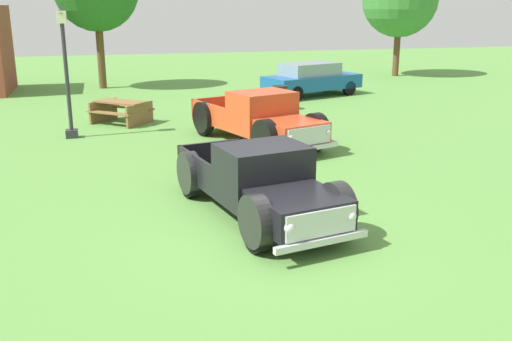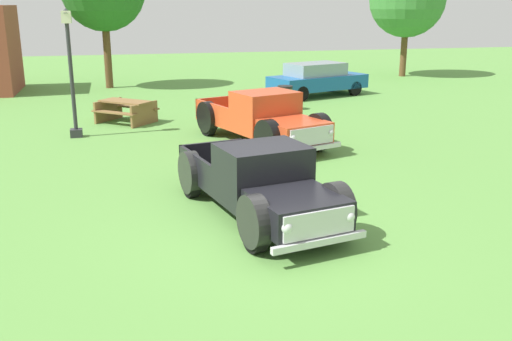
{
  "view_description": "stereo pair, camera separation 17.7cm",
  "coord_description": "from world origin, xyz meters",
  "px_view_note": "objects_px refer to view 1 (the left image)",
  "views": [
    {
      "loc": [
        -2.72,
        -9.64,
        4.0
      ],
      "look_at": [
        0.02,
        0.76,
        0.9
      ],
      "focal_mm": 40.58,
      "sensor_mm": 36.0,
      "label": 1
    },
    {
      "loc": [
        -2.55,
        -9.68,
        4.0
      ],
      "look_at": [
        0.02,
        0.76,
        0.9
      ],
      "focal_mm": 40.58,
      "sensor_mm": 36.0,
      "label": 2
    }
  ],
  "objects_px": {
    "pickup_truck_behind_left": "(263,120)",
    "trash_can": "(280,98)",
    "sedan_distant_a": "(311,79)",
    "picnic_table": "(121,109)",
    "lamp_post_near": "(66,72)",
    "pickup_truck_foreground": "(264,185)"
  },
  "relations": [
    {
      "from": "lamp_post_near",
      "to": "picnic_table",
      "type": "xyz_separation_m",
      "value": [
        1.59,
        1.94,
        -1.54
      ]
    },
    {
      "from": "sedan_distant_a",
      "to": "trash_can",
      "type": "relative_size",
      "value": 5.05
    },
    {
      "from": "pickup_truck_behind_left",
      "to": "picnic_table",
      "type": "height_order",
      "value": "pickup_truck_behind_left"
    },
    {
      "from": "pickup_truck_behind_left",
      "to": "trash_can",
      "type": "relative_size",
      "value": 5.72
    },
    {
      "from": "lamp_post_near",
      "to": "picnic_table",
      "type": "distance_m",
      "value": 2.94
    },
    {
      "from": "pickup_truck_behind_left",
      "to": "trash_can",
      "type": "xyz_separation_m",
      "value": [
        2.2,
        5.49,
        -0.27
      ]
    },
    {
      "from": "pickup_truck_behind_left",
      "to": "trash_can",
      "type": "height_order",
      "value": "pickup_truck_behind_left"
    },
    {
      "from": "sedan_distant_a",
      "to": "trash_can",
      "type": "bearing_deg",
      "value": -128.06
    },
    {
      "from": "pickup_truck_behind_left",
      "to": "lamp_post_near",
      "type": "bearing_deg",
      "value": 155.92
    },
    {
      "from": "pickup_truck_behind_left",
      "to": "sedan_distant_a",
      "type": "bearing_deg",
      "value": 61.68
    },
    {
      "from": "sedan_distant_a",
      "to": "picnic_table",
      "type": "relative_size",
      "value": 2.06
    },
    {
      "from": "pickup_truck_foreground",
      "to": "lamp_post_near",
      "type": "height_order",
      "value": "lamp_post_near"
    },
    {
      "from": "sedan_distant_a",
      "to": "picnic_table",
      "type": "height_order",
      "value": "sedan_distant_a"
    },
    {
      "from": "lamp_post_near",
      "to": "trash_can",
      "type": "height_order",
      "value": "lamp_post_near"
    },
    {
      "from": "pickup_truck_foreground",
      "to": "trash_can",
      "type": "height_order",
      "value": "pickup_truck_foreground"
    },
    {
      "from": "pickup_truck_foreground",
      "to": "picnic_table",
      "type": "distance_m",
      "value": 10.6
    },
    {
      "from": "sedan_distant_a",
      "to": "trash_can",
      "type": "height_order",
      "value": "sedan_distant_a"
    },
    {
      "from": "pickup_truck_behind_left",
      "to": "sedan_distant_a",
      "type": "xyz_separation_m",
      "value": [
        4.63,
        8.59,
        0.03
      ]
    },
    {
      "from": "picnic_table",
      "to": "trash_can",
      "type": "relative_size",
      "value": 2.45
    },
    {
      "from": "pickup_truck_foreground",
      "to": "pickup_truck_behind_left",
      "type": "xyz_separation_m",
      "value": [
        1.63,
        5.95,
        0.05
      ]
    },
    {
      "from": "pickup_truck_behind_left",
      "to": "picnic_table",
      "type": "xyz_separation_m",
      "value": [
        -3.91,
        4.39,
        -0.25
      ]
    },
    {
      "from": "pickup_truck_foreground",
      "to": "trash_can",
      "type": "relative_size",
      "value": 5.28
    }
  ]
}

